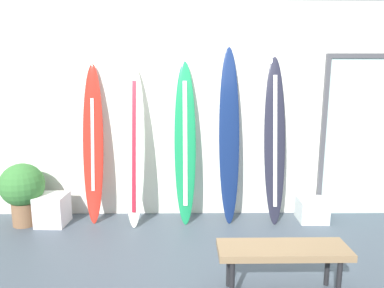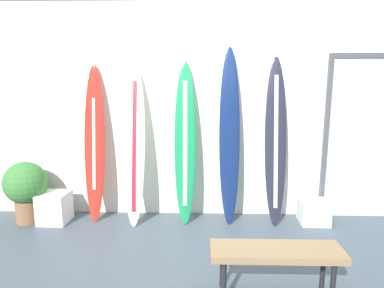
# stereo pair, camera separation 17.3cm
# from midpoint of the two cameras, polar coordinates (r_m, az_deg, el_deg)

# --- Properties ---
(ground) EXTENTS (8.00, 8.00, 0.04)m
(ground) POSITION_cam_midpoint_polar(r_m,az_deg,el_deg) (3.76, 3.85, -18.78)
(ground) COLOR #424D58
(wall_back) EXTENTS (7.20, 0.20, 2.80)m
(wall_back) POSITION_cam_midpoint_polar(r_m,az_deg,el_deg) (4.59, 3.45, 5.35)
(wall_back) COLOR silver
(wall_back) RESTS_ON ground
(surfboard_crimson) EXTENTS (0.27, 0.35, 2.03)m
(surfboard_crimson) POSITION_cam_midpoint_polar(r_m,az_deg,el_deg) (4.53, -15.00, -0.18)
(surfboard_crimson) COLOR red
(surfboard_crimson) RESTS_ON ground
(surfboard_ivory) EXTENTS (0.27, 0.50, 2.01)m
(surfboard_ivory) POSITION_cam_midpoint_polar(r_m,az_deg,el_deg) (4.35, -8.49, -0.29)
(surfboard_ivory) COLOR silver
(surfboard_ivory) RESTS_ON ground
(surfboard_emerald) EXTENTS (0.28, 0.39, 2.06)m
(surfboard_emerald) POSITION_cam_midpoint_polar(r_m,az_deg,el_deg) (4.32, -0.00, 0.09)
(surfboard_emerald) COLOR #167E47
(surfboard_emerald) RESTS_ON ground
(surfboard_navy) EXTENTS (0.27, 0.39, 2.24)m
(surfboard_navy) POSITION_cam_midpoint_polar(r_m,az_deg,el_deg) (4.35, 7.45, 1.04)
(surfboard_navy) COLOR #10224D
(surfboard_navy) RESTS_ON ground
(surfboard_charcoal) EXTENTS (0.27, 0.40, 2.12)m
(surfboard_charcoal) POSITION_cam_midpoint_polar(r_m,az_deg,el_deg) (4.42, 14.93, 0.37)
(surfboard_charcoal) COLOR #212130
(surfboard_charcoal) RESTS_ON ground
(display_block_left) EXTENTS (0.37, 0.37, 0.29)m
(display_block_left) POSITION_cam_midpoint_polar(r_m,az_deg,el_deg) (4.79, 20.72, -10.59)
(display_block_left) COLOR silver
(display_block_left) RESTS_ON ground
(display_block_center) EXTENTS (0.37, 0.37, 0.39)m
(display_block_center) POSITION_cam_midpoint_polar(r_m,az_deg,el_deg) (4.80, -21.12, -9.92)
(display_block_center) COLOR silver
(display_block_center) RESTS_ON ground
(glass_door) EXTENTS (1.04, 0.06, 2.16)m
(glass_door) POSITION_cam_midpoint_polar(r_m,az_deg,el_deg) (5.02, 27.74, 1.28)
(glass_door) COLOR silver
(glass_door) RESTS_ON ground
(potted_plant) EXTENTS (0.54, 0.54, 0.80)m
(potted_plant) POSITION_cam_midpoint_polar(r_m,az_deg,el_deg) (4.86, -25.22, -6.53)
(potted_plant) COLOR brown
(potted_plant) RESTS_ON ground
(bench) EXTENTS (1.11, 0.33, 0.44)m
(bench) POSITION_cam_midpoint_polar(r_m,az_deg,el_deg) (3.11, 15.58, -17.43)
(bench) COLOR olive
(bench) RESTS_ON ground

